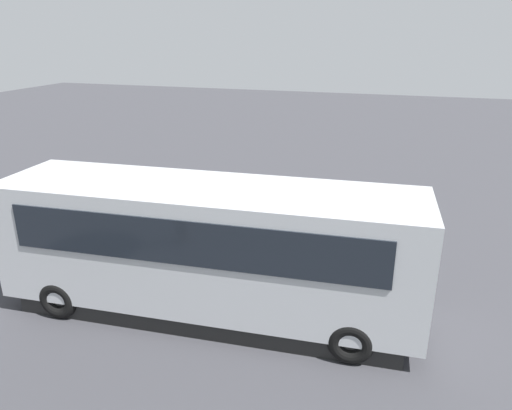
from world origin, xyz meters
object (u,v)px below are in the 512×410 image
spectator_left (264,232)px  spectator_centre (229,226)px  spectator_far_left (299,236)px  parked_motorcycle_silver (248,256)px  traffic_cone (283,216)px  tour_bus (209,251)px  stunt_motorcycle (228,192)px

spectator_left → spectator_centre: (1.19, -0.31, -0.08)m
spectator_left → spectator_far_left: bearing=176.4°
spectator_centre → parked_motorcycle_silver: bearing=136.7°
parked_motorcycle_silver → traffic_cone: bearing=-90.7°
spectator_left → parked_motorcycle_silver: bearing=59.7°
spectator_far_left → spectator_left: 1.06m
parked_motorcycle_silver → spectator_far_left: bearing=-161.5°
spectator_left → spectator_centre: bearing=-14.8°
tour_bus → spectator_far_left: size_ratio=5.51×
parked_motorcycle_silver → stunt_motorcycle: (2.43, -4.84, 0.13)m
spectator_far_left → stunt_motorcycle: 5.81m
spectator_far_left → tour_bus: bearing=59.7°
stunt_motorcycle → traffic_cone: size_ratio=3.21×
spectator_left → stunt_motorcycle: bearing=-57.7°
spectator_far_left → spectator_centre: (2.24, -0.38, -0.11)m
tour_bus → spectator_far_left: 3.20m
stunt_motorcycle → spectator_centre: bearing=111.1°
tour_bus → spectator_left: (-0.54, -2.79, -0.59)m
spectator_centre → traffic_cone: size_ratio=2.64×
parked_motorcycle_silver → spectator_centre: bearing=-43.3°
tour_bus → spectator_centre: 3.24m
spectator_centre → tour_bus: bearing=101.8°
parked_motorcycle_silver → spectator_left: bearing=-120.3°
spectator_centre → traffic_cone: spectator_centre is taller
spectator_left → traffic_cone: spectator_left is taller
spectator_far_left → parked_motorcycle_silver: 1.55m
tour_bus → stunt_motorcycle: tour_bus is taller
spectator_centre → parked_motorcycle_silver: size_ratio=0.81×
spectator_left → parked_motorcycle_silver: (0.30, 0.52, -0.58)m
traffic_cone → spectator_far_left: bearing=111.3°
tour_bus → spectator_left: tour_bus is taller
spectator_far_left → traffic_cone: size_ratio=2.88×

